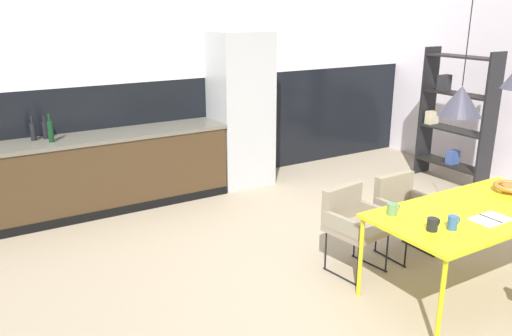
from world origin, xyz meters
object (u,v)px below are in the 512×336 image
(mug_glass_clear, at_px, (433,224))
(open_shelf_unit, at_px, (454,115))
(fruit_bowl, at_px, (510,187))
(pendant_lamp_over_table_near, at_px, (461,101))
(bottle_wine_green, at_px, (50,130))
(dining_table, at_px, (477,214))
(armchair_by_stool, at_px, (402,205))
(refrigerator_column, at_px, (241,110))
(bottle_spice_small, at_px, (33,131))
(armchair_near_window, at_px, (352,218))
(open_book, at_px, (490,219))
(mug_tall_blue, at_px, (453,222))
(bottle_vinegar_dark, at_px, (45,130))
(mug_dark_espresso, at_px, (393,209))

(mug_glass_clear, relative_size, open_shelf_unit, 0.07)
(fruit_bowl, distance_m, pendant_lamp_over_table_near, 1.32)
(fruit_bowl, relative_size, pendant_lamp_over_table_near, 0.22)
(bottle_wine_green, distance_m, pendant_lamp_over_table_near, 4.17)
(bottle_wine_green, bearing_deg, open_shelf_unit, -15.75)
(dining_table, xyz_separation_m, armchair_by_stool, (0.02, 0.82, -0.20))
(refrigerator_column, height_order, bottle_spice_small, refrigerator_column)
(bottle_spice_small, bearing_deg, mug_glass_clear, -59.37)
(dining_table, relative_size, fruit_bowl, 6.48)
(dining_table, height_order, armchair_near_window, armchair_near_window)
(open_book, height_order, bottle_wine_green, bottle_wine_green)
(refrigerator_column, distance_m, pendant_lamp_over_table_near, 3.52)
(bottle_spice_small, relative_size, pendant_lamp_over_table_near, 0.22)
(fruit_bowl, xyz_separation_m, open_book, (-0.71, -0.31, -0.04))
(fruit_bowl, relative_size, mug_tall_blue, 2.37)
(fruit_bowl, height_order, pendant_lamp_over_table_near, pendant_lamp_over_table_near)
(dining_table, relative_size, mug_tall_blue, 15.35)
(refrigerator_column, bearing_deg, bottle_spice_small, 177.03)
(armchair_by_stool, xyz_separation_m, mug_tall_blue, (-0.53, -0.98, 0.29))
(open_book, relative_size, mug_tall_blue, 2.51)
(dining_table, bearing_deg, bottle_spice_small, 128.22)
(fruit_bowl, relative_size, open_shelf_unit, 0.16)
(armchair_near_window, bearing_deg, open_book, 109.57)
(open_book, bearing_deg, dining_table, 61.14)
(armchair_by_stool, distance_m, bottle_wine_green, 3.79)
(mug_glass_clear, height_order, bottle_spice_small, bottle_spice_small)
(dining_table, height_order, bottle_wine_green, bottle_wine_green)
(fruit_bowl, bearing_deg, armchair_by_stool, 129.88)
(bottle_wine_green, xyz_separation_m, open_shelf_unit, (4.92, -1.39, -0.11))
(armchair_near_window, bearing_deg, bottle_vinegar_dark, -61.06)
(dining_table, xyz_separation_m, mug_glass_clear, (-0.65, -0.09, 0.09))
(armchair_by_stool, height_order, fruit_bowl, fruit_bowl)
(bottle_vinegar_dark, xyz_separation_m, bottle_wine_green, (0.03, -0.20, 0.03))
(mug_glass_clear, distance_m, bottle_vinegar_dark, 4.25)
(mug_dark_espresso, height_order, mug_glass_clear, mug_glass_clear)
(bottle_spice_small, bearing_deg, bottle_vinegar_dark, 4.33)
(open_book, xyz_separation_m, bottle_vinegar_dark, (-2.61, 3.81, 0.27))
(mug_tall_blue, xyz_separation_m, pendant_lamp_over_table_near, (0.14, 0.17, 0.88))
(refrigerator_column, xyz_separation_m, bottle_wine_green, (-2.42, -0.05, 0.02))
(armchair_near_window, xyz_separation_m, fruit_bowl, (1.23, -0.69, 0.28))
(bottle_vinegar_dark, height_order, open_shelf_unit, open_shelf_unit)
(mug_dark_espresso, height_order, bottle_spice_small, bottle_spice_small)
(refrigerator_column, height_order, fruit_bowl, refrigerator_column)
(open_book, xyz_separation_m, mug_dark_espresso, (-0.58, 0.47, 0.04))
(armchair_near_window, height_order, bottle_vinegar_dark, bottle_vinegar_dark)
(open_book, bearing_deg, bottle_vinegar_dark, 124.44)
(open_book, height_order, bottle_spice_small, bottle_spice_small)
(armchair_near_window, height_order, mug_glass_clear, mug_glass_clear)
(open_book, bearing_deg, mug_tall_blue, 174.69)
(open_book, relative_size, open_shelf_unit, 0.17)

